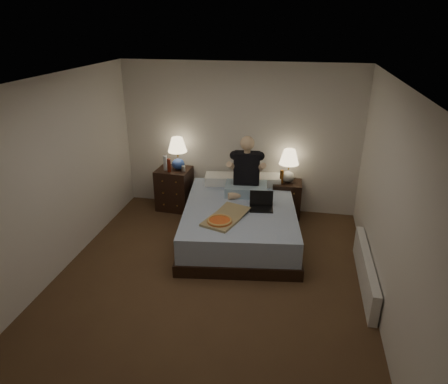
% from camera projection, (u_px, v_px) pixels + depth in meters
% --- Properties ---
extents(floor, '(4.00, 4.50, 0.00)m').
position_uv_depth(floor, '(211.00, 279.00, 5.17)').
color(floor, brown).
rests_on(floor, ground).
extents(ceiling, '(4.00, 4.50, 0.00)m').
position_uv_depth(ceiling, '(208.00, 81.00, 4.17)').
color(ceiling, white).
rests_on(ceiling, ground).
extents(wall_back, '(4.00, 0.00, 2.50)m').
position_uv_depth(wall_back, '(239.00, 139.00, 6.70)').
color(wall_back, silver).
rests_on(wall_back, ground).
extents(wall_front, '(4.00, 0.00, 2.50)m').
position_uv_depth(wall_front, '(134.00, 323.00, 2.64)').
color(wall_front, silver).
rests_on(wall_front, ground).
extents(wall_left, '(0.00, 4.50, 2.50)m').
position_uv_depth(wall_left, '(55.00, 179.00, 5.02)').
color(wall_left, silver).
rests_on(wall_left, ground).
extents(wall_right, '(0.00, 4.50, 2.50)m').
position_uv_depth(wall_right, '(389.00, 205.00, 4.32)').
color(wall_right, silver).
rests_on(wall_right, ground).
extents(bed, '(1.90, 2.36, 0.54)m').
position_uv_depth(bed, '(240.00, 222.00, 6.06)').
color(bed, '#5474A9').
rests_on(bed, floor).
extents(nightstand_left, '(0.59, 0.54, 0.73)m').
position_uv_depth(nightstand_left, '(175.00, 189.00, 7.00)').
color(nightstand_left, black).
rests_on(nightstand_left, floor).
extents(nightstand_right, '(0.48, 0.44, 0.61)m').
position_uv_depth(nightstand_right, '(286.00, 199.00, 6.74)').
color(nightstand_right, black).
rests_on(nightstand_right, floor).
extents(lamp_left, '(0.37, 0.37, 0.56)m').
position_uv_depth(lamp_left, '(178.00, 154.00, 6.74)').
color(lamp_left, '#284596').
rests_on(lamp_left, nightstand_left).
extents(lamp_right, '(0.40, 0.40, 0.56)m').
position_uv_depth(lamp_right, '(289.00, 166.00, 6.51)').
color(lamp_right, '#989790').
rests_on(lamp_right, nightstand_right).
extents(water_bottle, '(0.07, 0.07, 0.25)m').
position_uv_depth(water_bottle, '(165.00, 163.00, 6.77)').
color(water_bottle, '#B4BECA').
rests_on(water_bottle, nightstand_left).
extents(soda_can, '(0.07, 0.07, 0.10)m').
position_uv_depth(soda_can, '(183.00, 169.00, 6.73)').
color(soda_can, beige).
rests_on(soda_can, nightstand_left).
extents(beer_bottle_left, '(0.06, 0.06, 0.23)m').
position_uv_depth(beer_bottle_left, '(169.00, 165.00, 6.69)').
color(beer_bottle_left, '#56180C').
rests_on(beer_bottle_left, nightstand_left).
extents(beer_bottle_right, '(0.06, 0.06, 0.23)m').
position_uv_depth(beer_bottle_right, '(282.00, 177.00, 6.53)').
color(beer_bottle_right, '#59310C').
rests_on(beer_bottle_right, nightstand_right).
extents(person, '(0.70, 0.57, 0.93)m').
position_uv_depth(person, '(247.00, 166.00, 6.16)').
color(person, black).
rests_on(person, bed).
extents(laptop, '(0.37, 0.32, 0.24)m').
position_uv_depth(laptop, '(261.00, 202.00, 5.78)').
color(laptop, black).
rests_on(laptop, bed).
extents(pizza_box, '(0.62, 0.85, 0.08)m').
position_uv_depth(pizza_box, '(220.00, 221.00, 5.40)').
color(pizza_box, tan).
rests_on(pizza_box, bed).
extents(radiator, '(0.10, 1.60, 0.40)m').
position_uv_depth(radiator, '(365.00, 271.00, 5.00)').
color(radiator, silver).
rests_on(radiator, floor).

